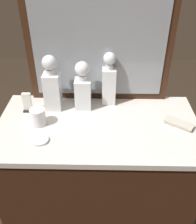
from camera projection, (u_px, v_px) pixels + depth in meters
dresser at (98, 183)px, 1.60m from camera, size 1.06×0.57×0.93m
dresser_mirror at (99, 34)px, 1.33m from camera, size 0.79×0.03×0.78m
crystal_decanter_far_right at (83, 90)px, 1.41m from camera, size 0.09×0.09×0.28m
crystal_decanter_front at (109, 83)px, 1.44m from camera, size 0.08×0.08×0.31m
crystal_decanter_center at (52, 88)px, 1.39m from camera, size 0.09×0.09×0.32m
crystal_tumbler_center at (38, 118)px, 1.31m from camera, size 0.08×0.08×0.09m
silver_brush_left at (179, 124)px, 1.32m from camera, size 0.16×0.13×0.02m
porcelain_dish at (40, 140)px, 1.22m from camera, size 0.08×0.08×0.01m
napkin_holder at (27, 103)px, 1.41m from camera, size 0.05×0.05×0.11m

